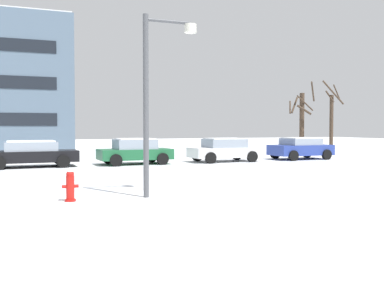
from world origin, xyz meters
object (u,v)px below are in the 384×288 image
object	(u,v)px
fire_hydrant	(70,185)
parked_car_green	(135,151)
parked_car_black	(31,153)
street_lamp	(156,86)
parked_car_white	(224,150)
parked_car_blue	(301,148)

from	to	relation	value
fire_hydrant	parked_car_green	distance (m)	11.99
parked_car_black	street_lamp	bearing A→B (deg)	-73.58
street_lamp	parked_car_white	bearing A→B (deg)	56.59
parked_car_white	parked_car_blue	xyz separation A→B (m)	(5.33, 0.08, 0.00)
fire_hydrant	parked_car_blue	xyz separation A→B (m)	(15.06, 11.11, 0.28)
fire_hydrant	parked_car_blue	bearing A→B (deg)	36.42
fire_hydrant	parked_car_white	bearing A→B (deg)	48.59
parked_car_green	parked_car_white	xyz separation A→B (m)	(5.33, -0.12, -0.01)
parked_car_black	parked_car_white	world-z (taller)	parked_car_white
parked_car_black	parked_car_white	size ratio (longest dim) A/B	1.10
fire_hydrant	parked_car_black	world-z (taller)	parked_car_black
street_lamp	parked_car_white	size ratio (longest dim) A/B	1.25
parked_car_black	parked_car_blue	size ratio (longest dim) A/B	1.17
parked_car_green	parked_car_white	distance (m)	5.33
fire_hydrant	parked_car_green	bearing A→B (deg)	68.47
parked_car_black	parked_car_green	xyz separation A→B (m)	(5.33, -0.12, 0.03)
parked_car_green	parked_car_white	bearing A→B (deg)	-1.32
street_lamp	parked_car_blue	distance (m)	17.06
parked_car_green	parked_car_black	bearing A→B (deg)	178.75
street_lamp	parked_car_white	xyz separation A→B (m)	(7.32, 11.09, -2.51)
fire_hydrant	parked_car_blue	world-z (taller)	parked_car_blue
parked_car_blue	fire_hydrant	bearing A→B (deg)	-143.58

